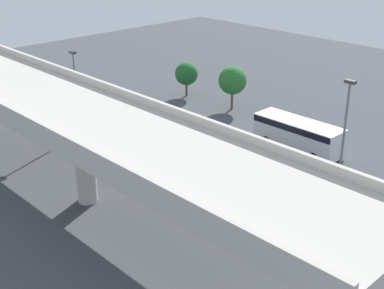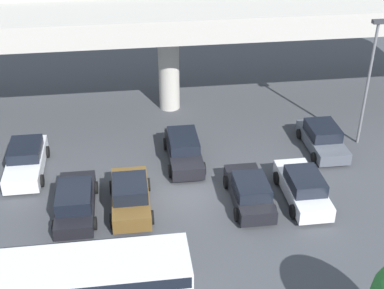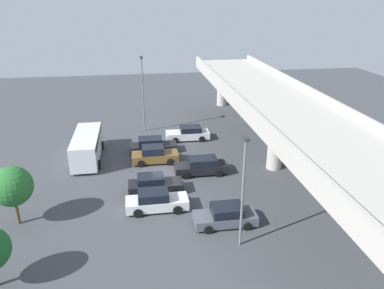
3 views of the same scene
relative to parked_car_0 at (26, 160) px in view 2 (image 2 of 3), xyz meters
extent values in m
plane|color=#424449|center=(8.59, -3.32, -0.73)|extent=(93.85, 93.85, 0.00)
cube|color=#BCB7AD|center=(8.59, 6.91, 5.46)|extent=(43.80, 7.68, 0.90)
cube|color=#BCB7AD|center=(8.59, 3.22, 6.18)|extent=(43.80, 0.30, 0.55)
cylinder|color=#BCB7AD|center=(8.59, 6.91, 2.14)|extent=(1.37, 1.37, 5.74)
cube|color=silver|center=(0.00, -0.08, -0.16)|extent=(1.84, 4.80, 0.78)
cube|color=black|center=(0.00, 0.25, 0.53)|extent=(1.70, 2.31, 0.59)
cylinder|color=black|center=(0.94, -1.57, -0.39)|extent=(0.22, 0.68, 0.68)
cylinder|color=black|center=(-0.94, -1.57, -0.39)|extent=(0.22, 0.68, 0.68)
cylinder|color=black|center=(0.94, 1.41, -0.39)|extent=(0.22, 0.68, 0.68)
cylinder|color=black|center=(-0.94, 1.41, -0.39)|extent=(0.22, 0.68, 0.68)
cube|color=black|center=(2.89, -4.05, -0.23)|extent=(1.79, 4.78, 0.65)
cube|color=black|center=(2.89, -4.38, 0.44)|extent=(1.65, 2.41, 0.69)
cylinder|color=black|center=(1.97, -2.56, -0.41)|extent=(0.22, 0.65, 0.65)
cylinder|color=black|center=(3.80, -2.56, -0.41)|extent=(0.22, 0.65, 0.65)
cylinder|color=black|center=(1.97, -5.53, -0.41)|extent=(0.22, 0.65, 0.65)
cylinder|color=black|center=(3.80, -5.53, -0.41)|extent=(0.22, 0.65, 0.65)
cube|color=brown|center=(5.57, -4.07, -0.16)|extent=(1.82, 4.49, 0.77)
cube|color=black|center=(5.57, -4.28, 0.58)|extent=(1.68, 2.08, 0.70)
cylinder|color=black|center=(4.64, -2.68, -0.38)|extent=(0.22, 0.69, 0.69)
cylinder|color=black|center=(6.51, -2.68, -0.38)|extent=(0.22, 0.69, 0.69)
cylinder|color=black|center=(4.64, -5.46, -0.38)|extent=(0.22, 0.69, 0.69)
cylinder|color=black|center=(6.51, -5.46, -0.38)|extent=(0.22, 0.69, 0.69)
cube|color=black|center=(8.71, -0.09, -0.17)|extent=(1.76, 4.75, 0.74)
cube|color=black|center=(8.71, 0.09, 0.51)|extent=(1.61, 2.52, 0.62)
cylinder|color=black|center=(9.61, -1.57, -0.38)|extent=(0.22, 0.71, 0.71)
cylinder|color=black|center=(7.81, -1.57, -0.38)|extent=(0.22, 0.71, 0.71)
cylinder|color=black|center=(9.61, 1.38, -0.38)|extent=(0.22, 0.71, 0.71)
cylinder|color=black|center=(7.81, 1.38, -0.38)|extent=(0.22, 0.71, 0.71)
cube|color=black|center=(11.51, -4.39, -0.19)|extent=(1.75, 4.47, 0.70)
cube|color=black|center=(11.51, -4.77, 0.47)|extent=(1.61, 2.15, 0.62)
cylinder|color=black|center=(10.61, -3.00, -0.40)|extent=(0.22, 0.67, 0.67)
cylinder|color=black|center=(12.41, -3.00, -0.40)|extent=(0.22, 0.67, 0.67)
cylinder|color=black|center=(10.61, -5.77, -0.40)|extent=(0.22, 0.67, 0.67)
cylinder|color=black|center=(12.41, -5.77, -0.40)|extent=(0.22, 0.67, 0.67)
cube|color=silver|center=(14.27, -4.45, -0.17)|extent=(1.75, 4.72, 0.73)
cube|color=black|center=(14.27, -4.72, 0.52)|extent=(1.61, 2.28, 0.65)
cylinder|color=black|center=(13.37, -2.99, -0.38)|extent=(0.22, 0.70, 0.70)
cylinder|color=black|center=(15.16, -2.99, -0.38)|extent=(0.22, 0.70, 0.70)
cylinder|color=black|center=(13.37, -5.92, -0.38)|extent=(0.22, 0.70, 0.70)
cylinder|color=black|center=(15.16, -5.92, -0.38)|extent=(0.22, 0.70, 0.70)
cube|color=#515660|center=(16.98, 0.18, -0.23)|extent=(1.83, 4.46, 0.67)
cube|color=black|center=(16.98, 0.32, 0.44)|extent=(1.68, 2.21, 0.66)
cylinder|color=black|center=(17.92, -1.20, -0.43)|extent=(0.22, 0.61, 0.61)
cylinder|color=black|center=(16.05, -1.20, -0.43)|extent=(0.22, 0.61, 0.61)
cylinder|color=black|center=(17.92, 1.57, -0.43)|extent=(0.22, 0.61, 0.61)
cylinder|color=black|center=(16.05, 1.57, -0.43)|extent=(0.22, 0.61, 0.61)
cube|color=silver|center=(3.82, -10.63, 0.68)|extent=(7.70, 2.39, 2.33)
cube|color=black|center=(3.82, -10.63, 1.51)|extent=(7.55, 2.44, 0.51)
cylinder|color=black|center=(1.44, -9.41, -0.29)|extent=(0.88, 0.29, 0.88)
cylinder|color=black|center=(6.21, -9.41, -0.29)|extent=(0.88, 0.29, 0.88)
cylinder|color=slate|center=(19.40, 0.63, 2.96)|extent=(0.16, 0.16, 7.39)
cube|color=#333338|center=(19.40, 0.63, 6.76)|extent=(0.70, 0.35, 0.20)
camera|label=1|loc=(-19.76, 24.09, 17.35)|focal=50.00mm
camera|label=2|loc=(5.72, -25.80, 15.57)|focal=50.00mm
camera|label=3|loc=(39.06, -5.59, 14.59)|focal=35.00mm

